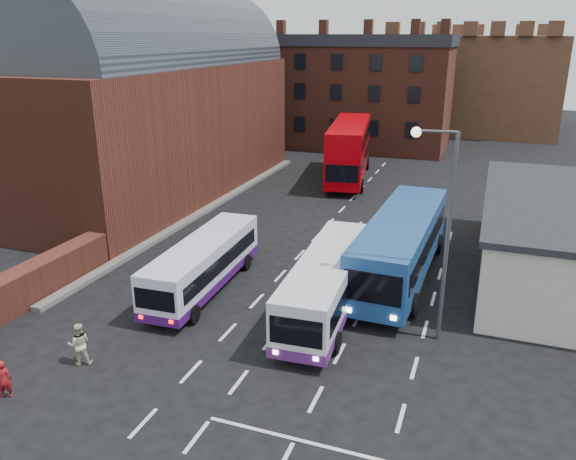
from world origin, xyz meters
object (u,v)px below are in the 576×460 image
(street_lamp, at_px, (441,218))
(pedestrian_red, at_px, (4,379))
(bus_red_double, at_px, (349,150))
(bus_blue, at_px, (401,242))
(pedestrian_beige, at_px, (79,344))
(bus_white_outbound, at_px, (204,262))
(bus_white_inbound, at_px, (327,280))

(street_lamp, xyz_separation_m, pedestrian_red, (-13.67, -9.40, -4.63))
(street_lamp, bearing_deg, bus_red_double, 111.69)
(bus_blue, bearing_deg, pedestrian_beige, 52.13)
(bus_blue, bearing_deg, pedestrian_red, 54.78)
(bus_blue, distance_m, pedestrian_red, 18.96)
(bus_white_outbound, height_order, bus_blue, bus_blue)
(bus_blue, xyz_separation_m, bus_red_double, (-7.79, 19.65, 0.65))
(bus_white_outbound, distance_m, bus_blue, 10.16)
(bus_white_inbound, bearing_deg, bus_white_outbound, -5.98)
(bus_white_inbound, bearing_deg, bus_red_double, -80.94)
(bus_red_double, relative_size, pedestrian_beige, 7.40)
(bus_red_double, xyz_separation_m, pedestrian_red, (-3.58, -34.76, -1.94))
(bus_white_outbound, relative_size, pedestrian_beige, 5.46)
(bus_white_outbound, height_order, pedestrian_red, bus_white_outbound)
(bus_blue, height_order, pedestrian_red, bus_blue)
(bus_white_inbound, xyz_separation_m, pedestrian_beige, (-7.82, -7.37, -0.77))
(pedestrian_red, bearing_deg, bus_blue, -157.57)
(bus_white_outbound, bearing_deg, bus_blue, 25.30)
(bus_white_outbound, height_order, bus_white_inbound, bus_white_inbound)
(pedestrian_red, distance_m, pedestrian_beige, 2.88)
(street_lamp, bearing_deg, pedestrian_red, -145.48)
(pedestrian_beige, bearing_deg, bus_white_outbound, -133.99)
(bus_blue, distance_m, bus_red_double, 21.15)
(bus_white_inbound, distance_m, pedestrian_red, 13.44)
(street_lamp, relative_size, pedestrian_beige, 5.10)
(bus_white_outbound, bearing_deg, pedestrian_beige, -102.23)
(bus_white_outbound, xyz_separation_m, bus_blue, (8.98, 4.74, 0.50))
(bus_red_double, bearing_deg, pedestrian_beige, 76.11)
(bus_white_inbound, bearing_deg, pedestrian_red, 45.42)
(bus_white_outbound, distance_m, bus_red_double, 24.44)
(pedestrian_red, xyz_separation_m, pedestrian_beige, (1.07, 2.67, 0.13))
(pedestrian_red, bearing_deg, bus_white_outbound, -133.60)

